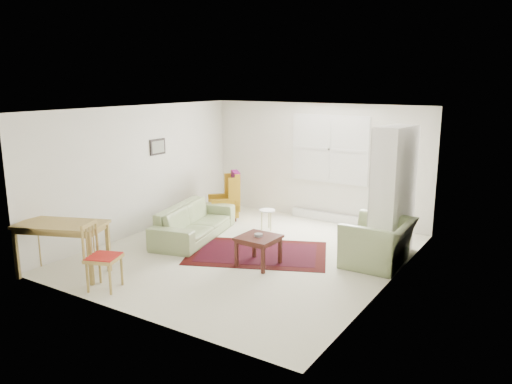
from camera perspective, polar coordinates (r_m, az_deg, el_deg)
The scene contains 10 objects.
room at distance 8.62m, azimuth -0.21°, elevation 1.21°, with size 5.04×5.54×2.51m.
rug at distance 8.81m, azimuth 0.15°, elevation -6.93°, with size 2.39×1.53×0.02m, color black, non-canonical shape.
sofa at distance 9.61m, azimuth -7.08°, elevation -2.70°, with size 2.16×0.85×0.87m, color #869664.
armchair at distance 8.41m, azimuth 13.84°, elevation -5.12°, with size 1.16×1.01×0.90m, color #869664.
wingback_chair at distance 10.78m, azimuth -3.77°, elevation -0.43°, with size 0.61×0.65×1.06m, color #B5861B, non-canonical shape.
coffee_table at distance 8.18m, azimuth 0.28°, elevation -6.73°, with size 0.61×0.61×0.50m, color #431B14, non-canonical shape.
stool at distance 10.10m, azimuth 1.28°, elevation -3.17°, with size 0.31×0.31×0.42m, color white, non-canonical shape.
cabinet at distance 8.84m, azimuth 15.42°, elevation 0.09°, with size 0.47×0.89×2.22m, color white, non-canonical shape.
desk at distance 8.29m, azimuth -21.18°, elevation -6.13°, with size 1.33×0.66×0.84m, color #A28641, non-canonical shape.
desk_chair at distance 7.54m, azimuth -17.03°, elevation -7.03°, with size 0.43×0.43×0.99m, color #A28641, non-canonical shape.
Camera 1 is at (4.56, -6.91, 2.97)m, focal length 35.00 mm.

